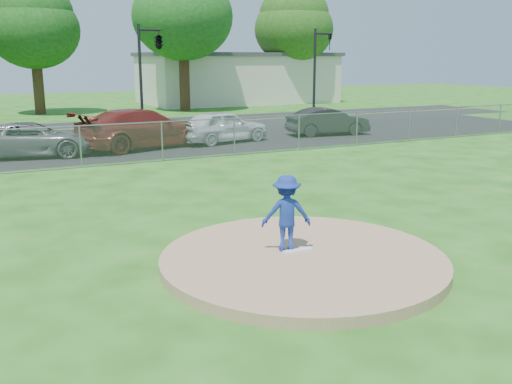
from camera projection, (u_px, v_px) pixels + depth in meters
ground at (152, 173)px, 19.53m from camera, size 120.00×120.00×0.00m
pitchers_mound at (303, 260)px, 10.79m from camera, size 5.40×5.40×0.20m
pitching_rubber at (298, 251)px, 10.93m from camera, size 0.60×0.15×0.04m
chain_link_fence at (136, 143)px, 21.10m from camera, size 40.00×0.06×1.50m
parking_lot at (110, 147)px, 25.19m from camera, size 50.00×8.00×0.01m
street at (80, 129)px, 31.73m from camera, size 60.00×7.00×0.01m
commercial_building at (237, 78)px, 50.37m from camera, size 16.40×9.40×4.30m
tree_center at (33, 18)px, 38.54m from camera, size 6.16×6.16×9.84m
tree_right at (182, 3)px, 40.86m from camera, size 7.28×7.28×11.63m
tree_far_right at (294, 19)px, 48.37m from camera, size 6.72×6.72×10.74m
traffic_signal_center at (157, 43)px, 30.65m from camera, size 1.42×2.48×5.60m
traffic_signal_right at (318, 66)px, 35.39m from camera, size 1.28×0.20×5.60m
pitcher at (286, 213)px, 10.87m from camera, size 1.09×0.85×1.48m
parked_car_gray at (31, 139)px, 22.55m from camera, size 5.24×3.17×1.36m
parked_car_darkred at (142, 128)px, 24.64m from camera, size 6.32×3.90×1.71m
parked_car_pearl at (223, 126)px, 26.35m from camera, size 4.66×2.64×1.49m
parked_car_charcoal at (328, 121)px, 28.96m from camera, size 4.32×1.99×1.37m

